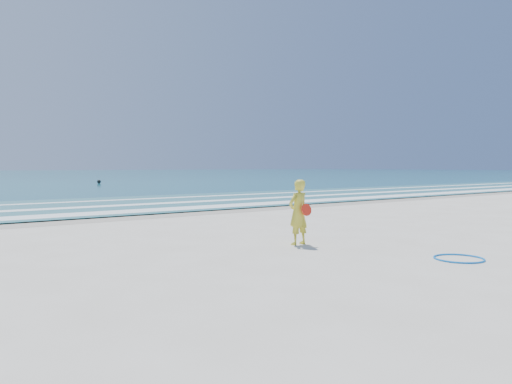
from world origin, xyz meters
TOP-DOWN VIEW (x-y plane):
  - ground at (0.00, 0.00)m, footprint 400.00×400.00m
  - wet_sand at (0.00, 9.00)m, footprint 400.00×2.40m
  - shallow at (0.00, 14.00)m, footprint 400.00×10.00m
  - foam_near at (0.00, 10.30)m, footprint 400.00×1.40m
  - foam_mid at (0.00, 13.20)m, footprint 400.00×0.90m
  - foam_far at (0.00, 16.50)m, footprint 400.00×0.60m
  - hoop at (0.79, -2.21)m, footprint 1.17×1.17m
  - buoy at (9.39, 40.32)m, footprint 0.36×0.36m
  - woman at (-0.42, 0.91)m, footprint 0.55×0.41m

SIDE VIEW (x-z plane):
  - ground at x=0.00m, z-range 0.00..0.00m
  - wet_sand at x=0.00m, z-range 0.00..0.00m
  - hoop at x=0.79m, z-range 0.00..0.03m
  - shallow at x=0.00m, z-range 0.04..0.05m
  - foam_near at x=0.00m, z-range 0.05..0.06m
  - foam_mid at x=0.00m, z-range 0.05..0.06m
  - foam_far at x=0.00m, z-range 0.05..0.06m
  - buoy at x=9.39m, z-range 0.04..0.40m
  - woman at x=-0.42m, z-range 0.00..1.44m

